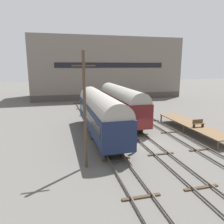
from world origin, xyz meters
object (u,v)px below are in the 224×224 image
Objects in this scene: train_car_maroon at (121,102)px; person_worker at (134,143)px; train_car_navy at (100,112)px; bench at (198,123)px; utility_pole at (85,110)px.

train_car_maroon is 12.36m from person_worker.
train_car_navy reaches higher than bench.
bench reaches higher than person_worker.
person_worker is 0.17× the size of utility_pole.
bench is (6.89, -8.90, -1.43)m from train_car_maroon.
train_car_maroon is 15.65m from utility_pole.
train_car_navy is 11.70m from bench.
person_worker is at bearing -70.00° from train_car_navy.
train_car_navy is (-4.41, -6.19, -0.04)m from train_car_maroon.
person_worker is 6.50m from utility_pole.
train_car_navy is at bearing 69.80° from utility_pole.
train_car_maroon reaches higher than bench.
utility_pole is (-7.20, -13.77, 1.85)m from train_car_maroon.
train_car_navy is at bearing -125.46° from train_car_maroon.
utility_pole reaches higher than train_car_maroon.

